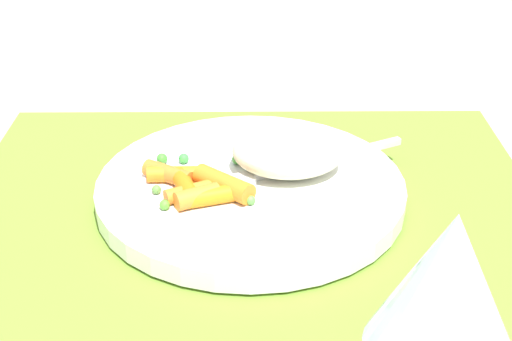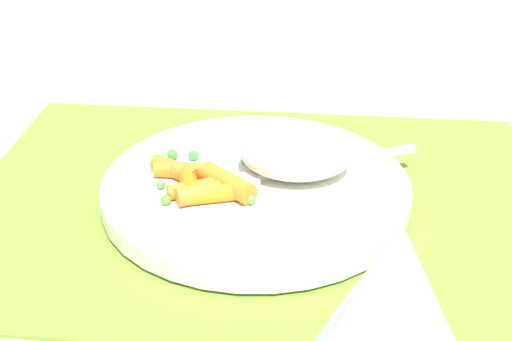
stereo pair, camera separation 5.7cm
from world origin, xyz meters
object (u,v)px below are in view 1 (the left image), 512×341
plate (256,190)px  rice_mound (294,151)px  carrot_portion (201,186)px  wine_glass (456,298)px  fork (291,169)px

plate → rice_mound: bearing=-149.5°
plate → carrot_portion: bearing=24.7°
carrot_portion → rice_mound: bearing=-152.8°
wine_glass → fork: bearing=-78.7°
fork → wine_glass: 0.31m
rice_mound → wine_glass: bearing=100.8°
plate → wine_glass: wine_glass is taller
rice_mound → carrot_portion: bearing=27.2°
fork → plate: bearing=26.4°
rice_mound → carrot_portion: 0.09m
plate → carrot_portion: 0.05m
fork → wine_glass: (-0.06, 0.29, 0.09)m
fork → wine_glass: size_ratio=1.10×
wine_glass → plate: bearing=-72.2°
wine_glass → carrot_portion: bearing=-62.4°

